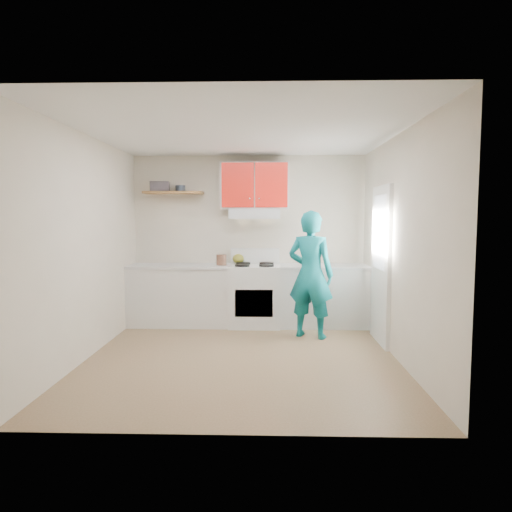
{
  "coord_description": "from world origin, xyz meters",
  "views": [
    {
      "loc": [
        0.31,
        -5.16,
        1.64
      ],
      "look_at": [
        0.15,
        0.55,
        1.15
      ],
      "focal_mm": 31.55,
      "sensor_mm": 36.0,
      "label": 1
    }
  ],
  "objects_px": {
    "tin": "(180,188)",
    "crock": "(221,261)",
    "kettle": "(238,259)",
    "person": "(311,274)",
    "stove": "(255,295)"
  },
  "relations": [
    {
      "from": "kettle",
      "to": "person",
      "type": "height_order",
      "value": "person"
    },
    {
      "from": "tin",
      "to": "kettle",
      "type": "height_order",
      "value": "tin"
    },
    {
      "from": "person",
      "to": "kettle",
      "type": "bearing_deg",
      "value": -17.34
    },
    {
      "from": "person",
      "to": "crock",
      "type": "bearing_deg",
      "value": -3.68
    },
    {
      "from": "tin",
      "to": "crock",
      "type": "height_order",
      "value": "tin"
    },
    {
      "from": "stove",
      "to": "kettle",
      "type": "distance_m",
      "value": 0.65
    },
    {
      "from": "stove",
      "to": "kettle",
      "type": "bearing_deg",
      "value": 136.67
    },
    {
      "from": "stove",
      "to": "crock",
      "type": "bearing_deg",
      "value": 179.36
    },
    {
      "from": "kettle",
      "to": "crock",
      "type": "bearing_deg",
      "value": -128.13
    },
    {
      "from": "tin",
      "to": "crock",
      "type": "relative_size",
      "value": 0.84
    },
    {
      "from": "kettle",
      "to": "crock",
      "type": "height_order",
      "value": "crock"
    },
    {
      "from": "crock",
      "to": "person",
      "type": "height_order",
      "value": "person"
    },
    {
      "from": "tin",
      "to": "person",
      "type": "bearing_deg",
      "value": -23.21
    },
    {
      "from": "crock",
      "to": "person",
      "type": "xyz_separation_m",
      "value": [
        1.29,
        -0.65,
        -0.12
      ]
    },
    {
      "from": "kettle",
      "to": "person",
      "type": "relative_size",
      "value": 0.1
    }
  ]
}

